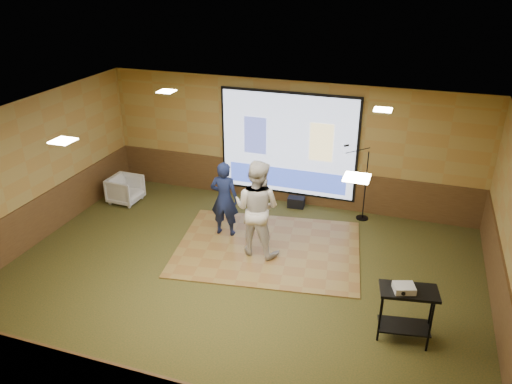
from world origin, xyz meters
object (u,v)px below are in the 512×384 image
(projector, at_px, (404,288))
(banquet_chair, at_px, (125,190))
(av_table, at_px, (407,305))
(player_left, at_px, (224,199))
(player_right, at_px, (257,208))
(dance_floor, at_px, (268,248))
(duffel_bag, at_px, (296,202))
(projector_screen, at_px, (288,146))
(mic_stand, at_px, (362,199))

(projector, relative_size, banquet_chair, 0.42)
(av_table, xyz_separation_m, projector, (-0.08, -0.05, 0.34))
(player_left, bearing_deg, player_right, 145.96)
(dance_floor, xyz_separation_m, av_table, (2.82, -1.90, 0.62))
(player_right, distance_m, banquet_chair, 4.06)
(banquet_chair, xyz_separation_m, duffel_bag, (4.05, 1.07, -0.21))
(projector, bearing_deg, duffel_bag, 105.56)
(projector_screen, xyz_separation_m, mic_stand, (1.85, -0.29, -0.98))
(dance_floor, xyz_separation_m, projector, (2.74, -1.95, 0.96))
(player_left, distance_m, projector, 4.41)
(projector, bearing_deg, player_left, 131.57)
(dance_floor, distance_m, player_right, 1.05)
(player_right, bearing_deg, projector, 156.52)
(projector_screen, relative_size, duffel_bag, 8.36)
(dance_floor, relative_size, duffel_bag, 9.38)
(dance_floor, distance_m, player_left, 1.39)
(mic_stand, xyz_separation_m, banquet_chair, (-5.60, -0.97, -0.16))
(player_left, distance_m, av_table, 4.46)
(player_right, xyz_separation_m, banquet_chair, (-3.81, 1.22, -0.69))
(projector, bearing_deg, player_right, 131.23)
(player_left, xyz_separation_m, av_table, (3.88, -2.17, -0.22))
(av_table, height_order, duffel_bag, av_table)
(projector, bearing_deg, projector_screen, 107.17)
(projector, bearing_deg, av_table, 15.06)
(player_left, height_order, banquet_chair, player_left)
(projector_screen, distance_m, dance_floor, 2.70)
(dance_floor, height_order, duffel_bag, duffel_bag)
(player_right, relative_size, banquet_chair, 2.73)
(av_table, bearing_deg, projector_screen, 126.31)
(dance_floor, distance_m, projector, 3.49)
(dance_floor, relative_size, player_left, 2.24)
(projector, bearing_deg, banquet_chair, 138.24)
(player_right, bearing_deg, player_left, -22.02)
(projector_screen, xyz_separation_m, dance_floor, (0.24, -2.26, -1.46))
(dance_floor, xyz_separation_m, banquet_chair, (-3.99, 1.00, 0.32))
(projector_screen, relative_size, av_table, 3.61)
(av_table, height_order, banquet_chair, av_table)
(duffel_bag, bearing_deg, player_left, -122.23)
(dance_floor, height_order, player_right, player_right)
(player_right, bearing_deg, av_table, 157.96)
(player_left, relative_size, projector, 5.38)
(player_left, bearing_deg, projector_screen, -117.60)
(banquet_chair, bearing_deg, projector, -111.54)
(av_table, xyz_separation_m, mic_stand, (-1.20, 3.87, -0.14))
(projector_screen, relative_size, mic_stand, 1.87)
(duffel_bag, bearing_deg, banquet_chair, -165.22)
(dance_floor, distance_m, banquet_chair, 4.12)
(projector, xyz_separation_m, duffel_bag, (-2.67, 4.02, -0.85))
(player_left, distance_m, mic_stand, 3.19)
(projector, xyz_separation_m, banquet_chair, (-6.72, 2.95, -0.64))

